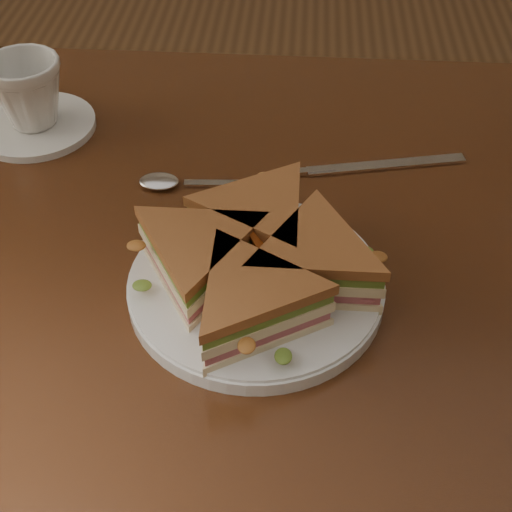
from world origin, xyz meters
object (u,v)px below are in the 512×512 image
at_px(table, 297,290).
at_px(saucer, 36,126).
at_px(spoon, 178,182).
at_px(knife, 375,166).
at_px(plate, 256,286).
at_px(sandwich_wedges, 256,260).
at_px(coffee_cup, 28,93).

distance_m(table, saucer, 0.41).
bearing_deg(spoon, knife, 8.82).
xyz_separation_m(plate, spoon, (-0.11, 0.17, -0.00)).
bearing_deg(saucer, table, -26.67).
bearing_deg(spoon, sandwich_wedges, -61.47).
bearing_deg(coffee_cup, spoon, -48.25).
bearing_deg(knife, table, -138.40).
bearing_deg(knife, coffee_cup, 160.57).
xyz_separation_m(sandwich_wedges, saucer, (-0.31, 0.28, -0.04)).
height_order(table, spoon, spoon).
distance_m(plate, coffee_cup, 0.42).
distance_m(plate, knife, 0.26).
height_order(knife, coffee_cup, coffee_cup).
xyz_separation_m(sandwich_wedges, spoon, (-0.11, 0.17, -0.04)).
bearing_deg(spoon, saucer, 149.01).
bearing_deg(plate, spoon, 121.95).
height_order(plate, sandwich_wedges, sandwich_wedges).
xyz_separation_m(sandwich_wedges, coffee_cup, (-0.31, 0.28, 0.01)).
bearing_deg(coffee_cup, saucer, 0.00).
height_order(plate, saucer, plate).
bearing_deg(coffee_cup, table, -47.35).
xyz_separation_m(table, spoon, (-0.15, 0.07, 0.10)).
height_order(spoon, coffee_cup, coffee_cup).
distance_m(sandwich_wedges, knife, 0.26).
distance_m(table, coffee_cup, 0.43).
distance_m(plate, saucer, 0.42).
height_order(sandwich_wedges, coffee_cup, coffee_cup).
relative_size(table, coffee_cup, 12.50).
xyz_separation_m(plate, sandwich_wedges, (-0.00, 0.00, 0.04)).
bearing_deg(spoon, coffee_cup, 149.01).
height_order(sandwich_wedges, spoon, sandwich_wedges).
height_order(table, sandwich_wedges, sandwich_wedges).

